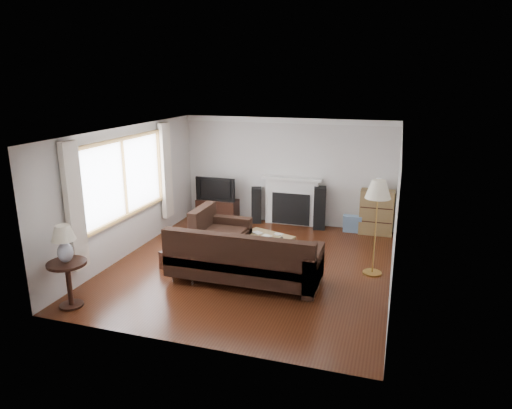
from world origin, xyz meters
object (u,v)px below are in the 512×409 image
(tv_stand, at_px, (218,209))
(side_table, at_px, (69,284))
(floor_lamp, at_px, (375,228))
(coffee_table, at_px, (268,244))
(sectional_sofa, at_px, (244,257))
(bookshelf, at_px, (377,212))

(tv_stand, bearing_deg, side_table, -95.57)
(tv_stand, xyz_separation_m, floor_lamp, (3.86, -2.21, 0.61))
(coffee_table, xyz_separation_m, side_table, (-2.27, -3.00, 0.17))
(tv_stand, height_order, floor_lamp, floor_lamp)
(sectional_sofa, bearing_deg, bookshelf, 58.18)
(tv_stand, distance_m, floor_lamp, 4.49)
(bookshelf, distance_m, sectional_sofa, 3.80)
(bookshelf, xyz_separation_m, floor_lamp, (0.08, -2.24, 0.36))
(bookshelf, relative_size, floor_lamp, 0.59)
(bookshelf, xyz_separation_m, coffee_table, (-1.98, -1.85, -0.31))
(bookshelf, bearing_deg, floor_lamp, -87.99)
(tv_stand, bearing_deg, bookshelf, 0.51)
(sectional_sofa, relative_size, coffee_table, 2.85)
(coffee_table, bearing_deg, sectional_sofa, -70.88)
(tv_stand, xyz_separation_m, bookshelf, (3.79, 0.03, 0.25))
(bookshelf, bearing_deg, side_table, -131.25)
(coffee_table, distance_m, floor_lamp, 2.20)
(coffee_table, bearing_deg, bookshelf, 62.86)
(sectional_sofa, bearing_deg, tv_stand, 119.21)
(coffee_table, relative_size, side_table, 1.35)
(sectional_sofa, relative_size, side_table, 3.84)
(tv_stand, distance_m, bookshelf, 3.79)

